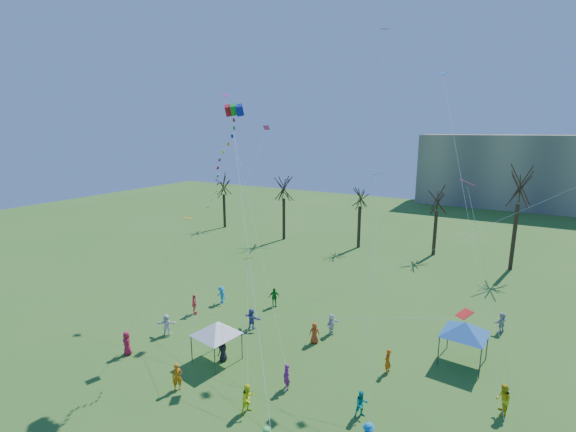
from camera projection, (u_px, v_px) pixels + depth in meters
The scene contains 7 objects.
ground at pixel (251, 430), 21.88m from camera, with size 160.00×160.00×0.00m, color #356921.
bare_tree_row at pixel (462, 204), 48.02m from camera, with size 70.09×9.08×12.24m.
big_box_kite at pixel (224, 167), 28.84m from camera, with size 5.73×5.96×20.22m.
canopy_tent_white at pixel (216, 329), 28.04m from camera, with size 3.79×3.79×2.88m.
canopy_tent_blue at pixel (465, 328), 27.76m from camera, with size 4.08×4.08×3.07m.
festival_crowd at pixel (305, 350), 28.25m from camera, with size 26.36×19.65×1.86m.
small_kites_aloft at pixel (336, 175), 28.33m from camera, with size 29.98×18.26×34.34m.
Camera 1 is at (11.14, -15.42, 16.08)m, focal length 25.00 mm.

